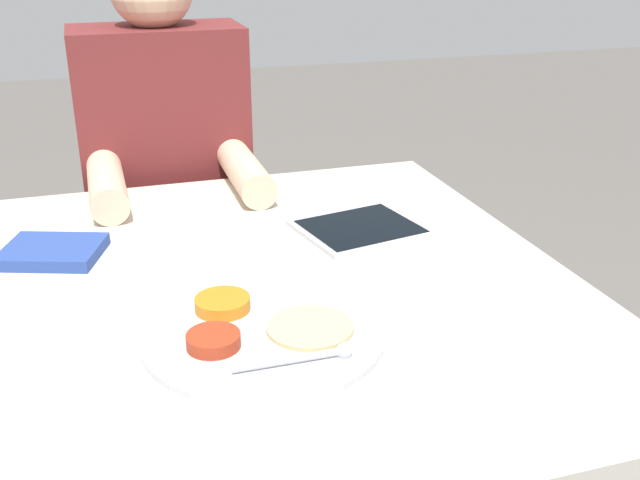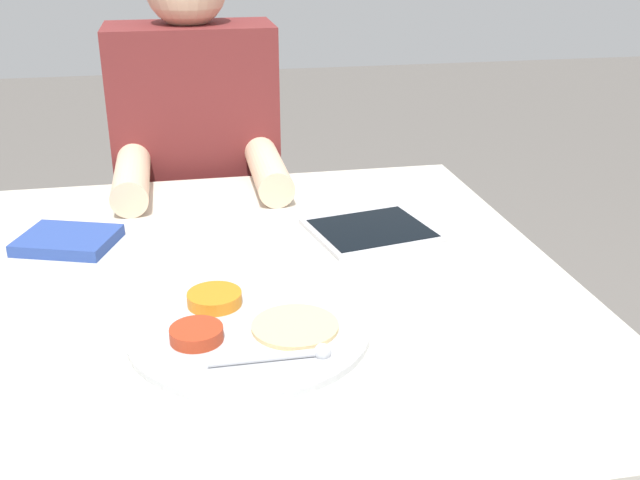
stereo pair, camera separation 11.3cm
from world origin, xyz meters
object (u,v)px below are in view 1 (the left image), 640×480
Objects in this scene: red_notebook at (53,252)px; tablet_device at (360,228)px; person_diner at (173,240)px; thali_tray at (262,331)px.

red_notebook is 0.78× the size of tablet_device.
tablet_device is at bearing -60.78° from person_diner.
thali_tray is 0.39m from tablet_device.
red_notebook is at bearing -116.92° from person_diner.
person_diner is at bearing 63.08° from red_notebook.
person_diner reaches higher than thali_tray.
red_notebook is (-0.27, 0.35, 0.00)m from thali_tray.
thali_tray is 0.83m from person_diner.
person_diner is (-0.03, 0.81, -0.19)m from thali_tray.
tablet_device is at bearing -4.62° from red_notebook.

